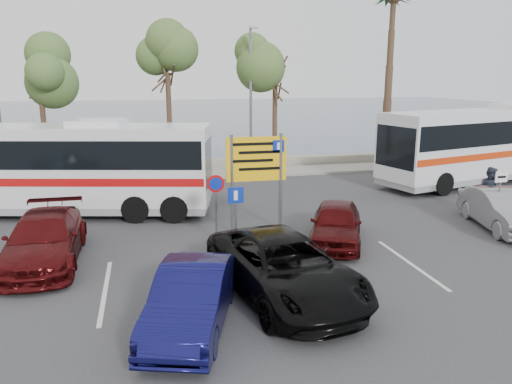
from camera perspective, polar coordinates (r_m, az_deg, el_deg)
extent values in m
plane|color=#343437|center=(15.35, -1.00, -8.29)|extent=(120.00, 120.00, 0.00)
cube|color=gray|center=(28.68, -6.62, 1.98)|extent=(44.00, 2.40, 0.15)
cube|color=gray|center=(30.60, -7.03, 3.11)|extent=(48.00, 0.80, 0.60)
plane|color=#38465B|center=(74.26, -10.44, 8.68)|extent=(140.00, 140.00, 0.00)
cylinder|color=#382619|center=(28.62, -23.00, 6.26)|extent=(0.28, 0.28, 5.04)
cylinder|color=#382619|center=(28.15, -9.84, 7.58)|extent=(0.28, 0.28, 5.60)
cylinder|color=#382619|center=(29.09, 2.16, 7.53)|extent=(0.28, 0.28, 5.18)
cylinder|color=#382619|center=(31.46, 14.91, 11.93)|extent=(0.48, 0.48, 10.00)
cylinder|color=slate|center=(28.25, -0.60, 10.23)|extent=(0.16, 0.16, 8.00)
cylinder|color=slate|center=(27.88, -0.42, 18.32)|extent=(0.12, 0.90, 0.12)
cube|color=slate|center=(27.38, -0.19, 18.31)|extent=(0.45, 0.25, 0.12)
cylinder|color=slate|center=(17.86, -2.77, 0.83)|extent=(0.12, 0.12, 3.60)
cylinder|color=slate|center=(18.24, 2.81, 1.10)|extent=(0.12, 0.12, 3.60)
cube|color=yellow|center=(17.86, 0.05, 3.79)|extent=(2.20, 0.06, 1.60)
cube|color=#0C2699|center=(17.94, 2.59, 5.27)|extent=(0.42, 0.01, 0.42)
cylinder|color=slate|center=(17.16, -4.59, -2.12)|extent=(0.07, 0.07, 2.20)
cylinder|color=#B20C0C|center=(16.90, -4.64, 0.96)|extent=(0.60, 0.03, 0.60)
cylinder|color=slate|center=(15.70, -2.32, -3.56)|extent=(0.07, 0.07, 2.20)
cube|color=#0C2699|center=(15.44, -2.34, -0.38)|extent=(0.50, 0.03, 0.50)
cylinder|color=slate|center=(20.51, 25.96, -0.89)|extent=(0.07, 0.07, 2.20)
cube|color=white|center=(20.31, 26.25, 1.56)|extent=(0.50, 0.03, 0.40)
cube|color=silver|center=(21.85, -22.04, 3.01)|extent=(12.82, 5.39, 3.08)
cube|color=black|center=(21.77, -22.16, 4.43)|extent=(12.58, 5.37, 1.10)
cube|color=#AF0D0E|center=(21.94, -21.93, 1.73)|extent=(12.70, 5.39, 0.31)
cube|color=gray|center=(22.15, -21.69, -0.91)|extent=(12.69, 5.33, 0.57)
cube|color=silver|center=(21.65, -22.42, 7.35)|extent=(2.41, 2.09, 0.25)
cube|color=silver|center=(29.46, 24.96, 5.36)|extent=(13.43, 6.23, 3.24)
cube|color=black|center=(29.40, 25.07, 6.47)|extent=(13.18, 6.19, 1.15)
cube|color=red|center=(29.53, 24.86, 4.36)|extent=(13.31, 6.22, 0.33)
cube|color=gray|center=(29.69, 24.66, 2.27)|extent=(13.29, 6.16, 0.60)
cube|color=silver|center=(29.31, 25.29, 8.74)|extent=(2.58, 2.28, 0.26)
imported|color=#0E0E44|center=(11.62, -7.37, -11.90)|extent=(2.73, 4.62, 1.44)
imported|color=#4D0C0E|center=(16.55, -23.03, -5.00)|extent=(2.16, 5.22, 1.51)
imported|color=#40090A|center=(17.24, 9.14, -3.53)|extent=(3.20, 4.48, 1.42)
imported|color=black|center=(13.05, 3.25, -8.57)|extent=(3.67, 6.09, 1.58)
imported|color=gray|center=(20.71, 26.29, -1.82)|extent=(2.48, 4.73, 1.48)
imported|color=#2F3547|center=(22.86, 25.09, 0.22)|extent=(1.00, 1.13, 1.95)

